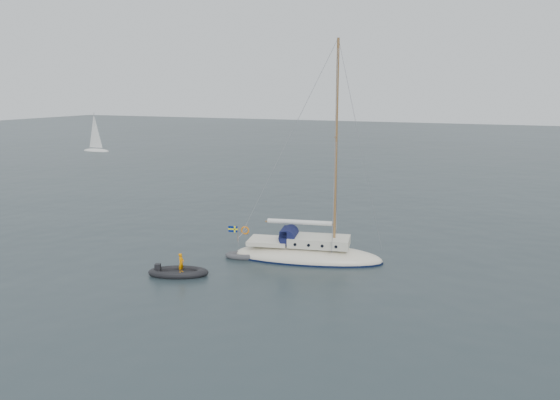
% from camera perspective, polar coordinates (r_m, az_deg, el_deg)
% --- Properties ---
extents(ground, '(300.00, 300.00, 0.00)m').
position_cam_1_polar(ground, '(32.85, -0.02, -7.40)').
color(ground, black).
rests_on(ground, ground).
extents(sailboat, '(9.98, 2.99, 14.21)m').
position_cam_1_polar(sailboat, '(34.67, 2.90, -4.53)').
color(sailboat, beige).
rests_on(sailboat, ground).
extents(dinghy, '(2.61, 1.18, 0.37)m').
position_cam_1_polar(dinghy, '(35.28, -3.64, -5.79)').
color(dinghy, '#454549').
rests_on(dinghy, ground).
extents(rib, '(3.53, 1.61, 1.35)m').
position_cam_1_polar(rib, '(32.58, -10.60, -7.38)').
color(rib, black).
rests_on(rib, ground).
extents(distant_yacht_a, '(5.32, 2.83, 7.04)m').
position_cam_1_polar(distant_yacht_a, '(99.96, -18.76, 6.56)').
color(distant_yacht_a, silver).
rests_on(distant_yacht_a, ground).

